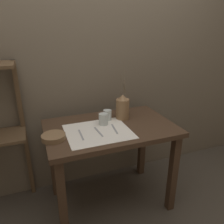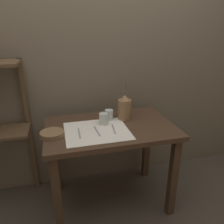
{
  "view_description": "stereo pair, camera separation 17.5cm",
  "coord_description": "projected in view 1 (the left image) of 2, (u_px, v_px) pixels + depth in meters",
  "views": [
    {
      "loc": [
        -0.56,
        -1.53,
        1.52
      ],
      "look_at": [
        0.02,
        0.0,
        0.89
      ],
      "focal_mm": 35.0,
      "sensor_mm": 36.0,
      "label": 1
    },
    {
      "loc": [
        -0.4,
        -1.58,
        1.52
      ],
      "look_at": [
        0.02,
        0.0,
        0.89
      ],
      "focal_mm": 35.0,
      "sensor_mm": 36.0,
      "label": 2
    }
  ],
  "objects": [
    {
      "name": "linen_cloth",
      "position": [
        98.0,
        131.0,
        1.69
      ],
      "size": [
        0.49,
        0.43,
        0.0
      ],
      "color": "white",
      "rests_on": "wooden_table"
    },
    {
      "name": "pitcher_with_flowers",
      "position": [
        123.0,
        108.0,
        1.9
      ],
      "size": [
        0.12,
        0.12,
        0.43
      ],
      "color": "olive",
      "rests_on": "wooden_table"
    },
    {
      "name": "fork_inner",
      "position": [
        99.0,
        132.0,
        1.68
      ],
      "size": [
        0.02,
        0.18,
        0.0
      ],
      "color": "#939399",
      "rests_on": "wooden_table"
    },
    {
      "name": "ground_plane",
      "position": [
        110.0,
        200.0,
        2.07
      ],
      "size": [
        12.0,
        12.0,
        0.0
      ],
      "primitive_type": "plane",
      "color": "#473F35"
    },
    {
      "name": "knife_center",
      "position": [
        81.0,
        135.0,
        1.63
      ],
      "size": [
        0.02,
        0.17,
        0.0
      ],
      "color": "#939399",
      "rests_on": "wooden_table"
    },
    {
      "name": "stone_wall_back",
      "position": [
        93.0,
        65.0,
        2.03
      ],
      "size": [
        7.0,
        0.06,
        2.4
      ],
      "color": "#6B5E4C",
      "rests_on": "ground_plane"
    },
    {
      "name": "glass_tumbler_near",
      "position": [
        103.0,
        119.0,
        1.8
      ],
      "size": [
        0.07,
        0.07,
        0.09
      ],
      "color": "silver",
      "rests_on": "wooden_table"
    },
    {
      "name": "glass_tumbler_far",
      "position": [
        107.0,
        115.0,
        1.89
      ],
      "size": [
        0.07,
        0.07,
        0.09
      ],
      "color": "silver",
      "rests_on": "wooden_table"
    },
    {
      "name": "fork_outer",
      "position": [
        115.0,
        129.0,
        1.73
      ],
      "size": [
        0.03,
        0.17,
        0.0
      ],
      "color": "#939399",
      "rests_on": "wooden_table"
    },
    {
      "name": "wooden_bowl",
      "position": [
        54.0,
        137.0,
        1.57
      ],
      "size": [
        0.17,
        0.17,
        0.04
      ],
      "color": "brown",
      "rests_on": "wooden_table"
    },
    {
      "name": "wooden_table",
      "position": [
        110.0,
        139.0,
        1.84
      ],
      "size": [
        1.05,
        0.67,
        0.77
      ],
      "color": "#422D1E",
      "rests_on": "ground_plane"
    }
  ]
}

